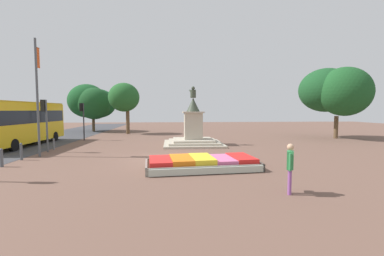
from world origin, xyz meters
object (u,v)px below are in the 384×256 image
banner_pole (37,96)px  pedestrian_with_handbag (290,165)px  statue_monument (193,132)px  city_bus (20,121)px  kerb_bollard_mid_a (1,157)px  kerb_bollard_mid_b (21,151)px  traffic_light_far_corner (82,114)px  flower_planter (202,163)px  kerb_bollard_north (54,144)px  traffic_light_mid_block (45,116)px

banner_pole → pedestrian_with_handbag: banner_pole is taller
statue_monument → pedestrian_with_handbag: bearing=-80.2°
city_bus → statue_monument: bearing=-1.1°
banner_pole → kerb_bollard_mid_a: bearing=-98.4°
banner_pole → kerb_bollard_mid_b: bearing=-112.4°
traffic_light_far_corner → pedestrian_with_handbag: 21.28m
flower_planter → kerb_bollard_mid_a: bearing=173.1°
statue_monument → kerb_bollard_mid_b: 12.24m
flower_planter → city_bus: 16.72m
banner_pole → pedestrian_with_handbag: bearing=-33.8°
statue_monument → banner_pole: bearing=-155.0°
city_bus → kerb_bollard_north: bearing=-31.9°
pedestrian_with_handbag → kerb_bollard_mid_a: 14.00m
pedestrian_with_handbag → kerb_bollard_mid_b: bearing=150.9°
traffic_light_far_corner → banner_pole: banner_pole is taller
kerb_bollard_mid_b → kerb_bollard_north: bearing=88.6°
city_bus → flower_planter: bearing=-34.0°
kerb_bollard_mid_b → kerb_bollard_north: kerb_bollard_mid_b is taller
statue_monument → pedestrian_with_handbag: (2.26, -13.13, -0.04)m
flower_planter → banner_pole: bearing=156.8°
kerb_bollard_mid_b → kerb_bollard_north: (0.10, 4.00, -0.09)m
kerb_bollard_mid_a → kerb_bollard_north: 5.84m
statue_monument → kerb_bollard_north: statue_monument is taller
banner_pole → kerb_bollard_mid_b: banner_pole is taller
flower_planter → city_bus: size_ratio=0.57×
banner_pole → flower_planter: bearing=-23.2°
statue_monument → banner_pole: (-10.22, -4.78, 2.80)m
banner_pole → traffic_light_mid_block: bearing=103.1°
traffic_light_far_corner → traffic_light_mid_block: bearing=-91.6°
banner_pole → kerb_bollard_north: 4.46m
flower_planter → traffic_light_mid_block: traffic_light_mid_block is taller
city_bus → kerb_bollard_mid_a: size_ratio=10.48×
flower_planter → statue_monument: bearing=87.8°
traffic_light_mid_block → traffic_light_far_corner: bearing=88.4°
banner_pole → city_bus: size_ratio=0.73×
kerb_bollard_mid_a → banner_pole: bearing=81.6°
statue_monument → kerb_bollard_mid_a: (-10.66, -7.76, -0.54)m
pedestrian_with_handbag → banner_pole: bearing=146.2°
city_bus → kerb_bollard_mid_b: city_bus is taller
traffic_light_mid_block → pedestrian_with_handbag: size_ratio=2.05×
banner_pole → kerb_bollard_mid_a: (-0.44, -2.98, -3.35)m
statue_monument → traffic_light_far_corner: statue_monument is taller
banner_pole → kerb_bollard_mid_b: size_ratio=7.20×
banner_pole → pedestrian_with_handbag: size_ratio=4.14×
kerb_bollard_north → kerb_bollard_mid_b: bearing=-91.4°
kerb_bollard_mid_b → kerb_bollard_north: size_ratio=1.21×
flower_planter → kerb_bollard_mid_a: size_ratio=6.00×
flower_planter → traffic_light_mid_block: bearing=150.1°
banner_pole → kerb_bollard_mid_a: size_ratio=7.62×
flower_planter → pedestrian_with_handbag: pedestrian_with_handbag is taller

